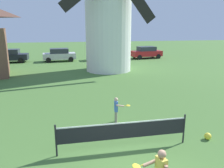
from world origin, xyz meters
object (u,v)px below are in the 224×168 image
Objects in this scene: tennis_net at (124,131)px; player_far at (117,108)px; stray_ball at (208,136)px; windmill at (108,4)px; parked_car_silver at (59,55)px; parked_car_red at (146,52)px; parked_car_cream at (103,54)px; parked_car_black at (8,56)px.

tennis_net is 2.27m from player_far.
tennis_net is 3.32m from stray_ball.
parked_car_silver is (-4.82, 7.06, -5.30)m from windmill.
parked_car_silver is 0.94× the size of parked_car_red.
player_far is 19.44m from parked_car_silver.
parked_car_cream is at bearing 85.39° from windmill.
parked_car_silver reaches higher than player_far.
parked_car_red is at bearing 68.37° from tennis_net.
parked_car_silver is 11.39m from parked_car_red.
parked_car_red is at bearing 66.79° from player_far.
stray_ball is 22.25m from parked_car_silver.
parked_car_black is at bearing 111.54° from tennis_net.
player_far is at bearing -81.34° from parked_car_silver.
parked_car_black is (-8.57, 21.70, 0.13)m from tennis_net.
stray_ball is (1.13, -14.38, -5.98)m from windmill.
windmill is 10.06m from parked_car_silver.
tennis_net is at bearing -98.48° from windmill.
player_far is 3.78m from stray_ball.
windmill reaches higher than parked_car_silver.
parked_car_black is 11.29m from parked_car_cream.
windmill is 2.90× the size of tennis_net.
stray_ball is 22.60m from parked_car_red.
stray_ball is at bearing -85.52° from windmill.
parked_car_black and parked_car_silver have the same top height.
player_far is at bearing -65.59° from parked_car_black.
parked_car_red is (11.38, 0.49, 0.00)m from parked_car_silver.
parked_car_black is 1.09× the size of parked_car_cream.
parked_car_silver is at bearing -2.17° from parked_car_black.
windmill reaches higher than stray_ball.
parked_car_cream is at bearing 0.79° from parked_car_silver.
parked_car_silver and parked_car_cream have the same top height.
stray_ball is (3.28, 0.04, -0.55)m from tennis_net.
windmill is 8.91m from parked_car_cream.
parked_car_cream is at bearing -0.76° from parked_car_black.
stray_ball is 0.06× the size of parked_car_cream.
parked_car_cream is (5.40, 0.07, 0.00)m from parked_car_silver.
stray_ball is 0.07× the size of parked_car_silver.
player_far reaches higher than stray_ball.
tennis_net is 1.14× the size of parked_car_silver.
parked_car_red is at bearing 2.46° from parked_car_silver.
parked_car_black reaches higher than stray_ball.
stray_ball is 0.06× the size of parked_car_black.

